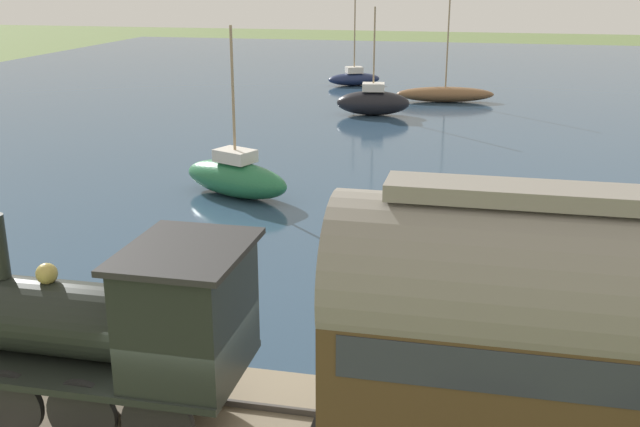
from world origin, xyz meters
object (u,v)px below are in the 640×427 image
object	(u,v)px
sailboat_brown	(445,94)
rowboat_mid_harbor	(472,261)
sailboat_green	(236,177)
steam_locomotive	(125,322)
sailboat_black	(373,102)
sailboat_navy	(354,78)
rowboat_far_out	(420,225)

from	to	relation	value
sailboat_brown	rowboat_mid_harbor	world-z (taller)	sailboat_brown
sailboat_green	sailboat_brown	bearing A→B (deg)	8.53
steam_locomotive	sailboat_black	xyz separation A→B (m)	(32.64, 0.78, -1.61)
sailboat_navy	rowboat_mid_harbor	xyz separation A→B (m)	(-34.58, -9.45, -0.36)
sailboat_navy	sailboat_brown	bearing A→B (deg)	-156.11
sailboat_navy	sailboat_green	bearing A→B (deg)	156.33
rowboat_far_out	rowboat_mid_harbor	size ratio (longest dim) A/B	0.99
steam_locomotive	sailboat_green	xyz separation A→B (m)	(15.06, 3.21, -1.66)
sailboat_black	sailboat_green	size ratio (longest dim) A/B	0.99
sailboat_black	sailboat_green	bearing A→B (deg)	164.44
rowboat_far_out	sailboat_brown	bearing A→B (deg)	-31.23
rowboat_far_out	rowboat_mid_harbor	world-z (taller)	rowboat_far_out
sailboat_brown	sailboat_black	bearing A→B (deg)	135.47
steam_locomotive	sailboat_green	bearing A→B (deg)	12.04
sailboat_brown	rowboat_far_out	distance (m)	26.02
steam_locomotive	rowboat_far_out	bearing A→B (deg)	-17.23
sailboat_navy	rowboat_mid_harbor	size ratio (longest dim) A/B	3.19
steam_locomotive	sailboat_navy	distance (m)	44.59
steam_locomotive	rowboat_far_out	size ratio (longest dim) A/B	2.61
sailboat_navy	sailboat_brown	distance (m)	9.26
sailboat_black	sailboat_brown	bearing A→B (deg)	-41.59
sailboat_green	rowboat_mid_harbor	xyz separation A→B (m)	(-5.26, -8.71, -0.54)
steam_locomotive	rowboat_mid_harbor	distance (m)	11.45
steam_locomotive	sailboat_black	size ratio (longest dim) A/B	0.87
sailboat_green	rowboat_far_out	bearing A→B (deg)	-87.89
steam_locomotive	sailboat_black	world-z (taller)	sailboat_black
sailboat_black	rowboat_far_out	distance (m)	20.86
sailboat_navy	rowboat_far_out	distance (m)	33.01
sailboat_black	rowboat_mid_harbor	world-z (taller)	sailboat_black
rowboat_mid_harbor	sailboat_brown	bearing A→B (deg)	-30.89
sailboat_brown	sailboat_black	world-z (taller)	sailboat_brown
sailboat_brown	rowboat_far_out	world-z (taller)	sailboat_brown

